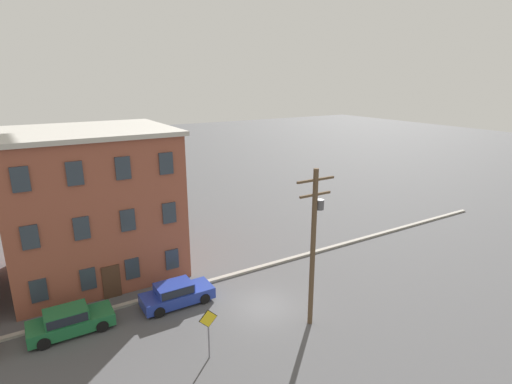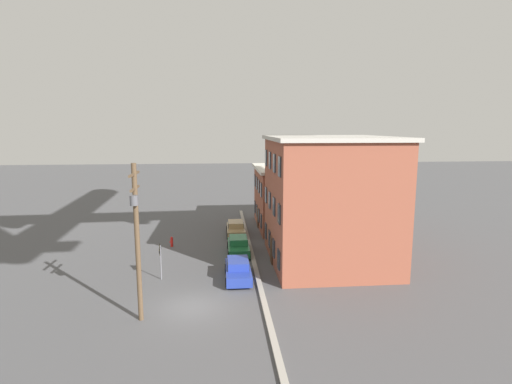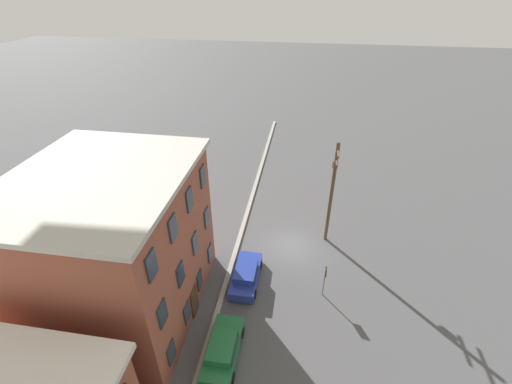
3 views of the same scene
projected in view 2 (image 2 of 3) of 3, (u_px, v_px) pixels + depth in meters
The scene contains 10 objects.
ground_plane at pixel (192, 307), 24.71m from camera, with size 200.00×200.00×0.00m, color #4C4C4F.
kerb_strip at pixel (264, 303), 25.09m from camera, with size 56.00×0.36×0.16m, color #9E998E.
apartment_corner at pixel (309, 197), 44.48m from camera, with size 10.32×11.97×6.71m.
apartment_midblock at pixel (328, 200), 32.36m from camera, with size 11.28×9.67×10.30m.
car_tan at pixel (236, 228), 41.11m from camera, with size 4.40×1.92×1.43m.
car_green at pixel (238, 245), 35.21m from camera, with size 4.40×1.92×1.43m.
car_blue at pixel (238, 269), 29.25m from camera, with size 4.40×1.92×1.43m.
caution_sign at pixel (160, 255), 28.93m from camera, with size 1.00×0.08×2.75m.
utility_pole at pixel (137, 234), 22.24m from camera, with size 2.40×0.44×9.09m.
fire_hydrant at pixel (172, 242), 37.17m from camera, with size 0.24×0.34×0.96m.
Camera 2 is at (23.51, 1.86, 11.00)m, focal length 28.00 mm.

